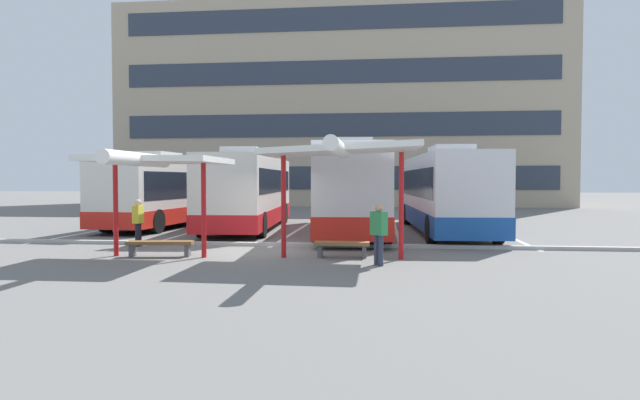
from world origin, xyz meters
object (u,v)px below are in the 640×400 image
(coach_bus_0, at_px, (170,193))
(waiting_shelter_1, at_px, (341,152))
(bench_1, at_px, (342,246))
(waiting_shelter_0, at_px, (155,162))
(waiting_passenger_0, at_px, (379,230))
(coach_bus_1, at_px, (249,192))
(coach_bus_3, at_px, (444,193))
(bench_0, at_px, (160,245))
(coach_bus_2, at_px, (352,190))
(waiting_passenger_1, at_px, (138,220))

(coach_bus_0, relative_size, waiting_shelter_1, 2.17)
(waiting_shelter_1, distance_m, bench_1, 2.69)
(coach_bus_0, xyz_separation_m, waiting_shelter_0, (3.71, -10.42, 1.12))
(waiting_passenger_0, bearing_deg, coach_bus_1, 120.61)
(bench_1, bearing_deg, waiting_passenger_0, -52.59)
(coach_bus_1, bearing_deg, waiting_passenger_0, -59.39)
(coach_bus_3, xyz_separation_m, bench_0, (-8.98, -8.25, -1.30))
(bench_0, bearing_deg, coach_bus_2, 57.52)
(coach_bus_3, height_order, waiting_passenger_0, coach_bus_3)
(coach_bus_0, height_order, waiting_shelter_1, coach_bus_0)
(waiting_passenger_0, bearing_deg, waiting_shelter_1, 138.68)
(waiting_shelter_0, bearing_deg, bench_1, 7.52)
(coach_bus_0, bearing_deg, coach_bus_2, -13.41)
(coach_bus_0, relative_size, waiting_shelter_0, 2.24)
(bench_1, height_order, waiting_passenger_1, waiting_passenger_1)
(coach_bus_0, xyz_separation_m, coach_bus_3, (12.69, -1.87, 0.04))
(coach_bus_3, distance_m, waiting_passenger_0, 9.64)
(coach_bus_1, distance_m, waiting_shelter_0, 9.24)
(coach_bus_1, height_order, coach_bus_2, coach_bus_2)
(waiting_shelter_0, height_order, waiting_passenger_0, waiting_shelter_0)
(coach_bus_0, xyz_separation_m, waiting_shelter_1, (8.94, -10.18, 1.39))
(coach_bus_2, relative_size, waiting_shelter_1, 2.56)
(bench_0, bearing_deg, bench_1, 4.30)
(coach_bus_0, xyz_separation_m, waiting_passenger_0, (9.98, -11.09, -0.68))
(coach_bus_0, xyz_separation_m, coach_bus_1, (4.16, -1.25, 0.06))
(coach_bus_1, xyz_separation_m, bench_0, (-0.45, -8.87, -1.31))
(waiting_shelter_1, relative_size, waiting_passenger_0, 3.05)
(coach_bus_0, relative_size, bench_0, 5.53)
(waiting_shelter_1, relative_size, waiting_passenger_1, 3.13)
(waiting_shelter_1, bearing_deg, coach_bus_2, 90.89)
(waiting_shelter_1, xyz_separation_m, waiting_passenger_1, (-6.93, 2.31, -2.09))
(bench_1, bearing_deg, bench_0, -175.70)
(bench_0, xyz_separation_m, waiting_passenger_1, (-1.70, 2.26, 0.55))
(coach_bus_1, bearing_deg, coach_bus_2, -10.34)
(coach_bus_1, height_order, waiting_passenger_1, coach_bus_1)
(waiting_shelter_0, height_order, waiting_shelter_1, waiting_shelter_1)
(coach_bus_0, height_order, coach_bus_2, coach_bus_2)
(waiting_shelter_1, bearing_deg, coach_bus_1, 118.18)
(coach_bus_2, height_order, waiting_shelter_1, coach_bus_2)
(coach_bus_3, relative_size, bench_0, 6.00)
(coach_bus_1, distance_m, bench_1, 9.82)
(coach_bus_3, distance_m, waiting_shelter_0, 12.45)
(waiting_shelter_1, xyz_separation_m, waiting_passenger_0, (1.04, -0.92, -2.06))
(coach_bus_3, height_order, waiting_shelter_0, coach_bus_3)
(coach_bus_2, distance_m, waiting_shelter_0, 9.81)
(coach_bus_1, bearing_deg, waiting_shelter_0, -92.82)
(coach_bus_2, xyz_separation_m, coach_bus_3, (3.88, 0.23, -0.14))
(coach_bus_1, xyz_separation_m, bench_1, (4.78, -8.48, -1.32))
(waiting_shelter_1, distance_m, waiting_passenger_0, 2.48)
(coach_bus_3, height_order, bench_0, coach_bus_3)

